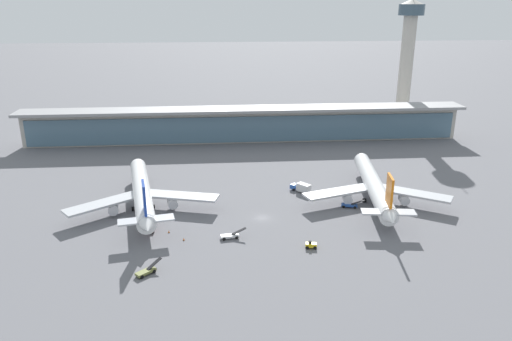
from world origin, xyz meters
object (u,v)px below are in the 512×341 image
Objects in this scene: airliner_left_stand at (142,193)px; service_truck_near_nose_blue at (302,187)px; airliner_centre_stand at (374,186)px; service_truck_under_wing_yellow at (311,245)px; service_truck_mid_apron_blue at (350,205)px; control_tower at (407,52)px; safety_cone_bravo at (184,239)px; service_truck_on_taxiway_red at (151,227)px; service_truck_at_far_stand_white at (231,236)px; safety_cone_alpha at (169,232)px; service_truck_by_tail_olive at (147,271)px.

service_truck_near_nose_blue is (49.91, 8.54, -3.22)m from airliner_left_stand.
airliner_centre_stand is (70.96, -0.19, 0.00)m from airliner_left_stand.
service_truck_near_nose_blue reaches higher than service_truck_under_wing_yellow.
service_truck_mid_apron_blue is 120.09m from control_tower.
control_tower is 161.03m from safety_cone_bravo.
control_tower is at bearing 61.15° from service_truck_under_wing_yellow.
airliner_centre_stand is 8.48× the size of service_truck_on_taxiway_red.
service_truck_at_far_stand_white is (21.62, -6.87, 0.00)m from service_truck_on_taxiway_red.
service_truck_mid_apron_blue is at bearing 13.38° from safety_cone_alpha.
control_tower is (65.58, 88.60, 33.62)m from service_truck_near_nose_blue.
service_truck_by_tail_olive is at bearing -85.55° from service_truck_on_taxiway_red.
service_truck_by_tail_olive reaches higher than service_truck_under_wing_yellow.
service_truck_near_nose_blue is 64.56m from service_truck_by_tail_olive.
safety_cone_bravo is (-32.38, 6.94, -0.56)m from service_truck_under_wing_yellow.
safety_cone_bravo is at bearing -158.88° from airliner_centre_stand.
airliner_left_stand is 70.96m from airliner_centre_stand.
airliner_centre_stand is at bearing 15.71° from safety_cone_alpha.
service_truck_near_nose_blue is 51.74m from service_truck_on_taxiway_red.
service_truck_at_far_stand_white is at bearing 0.45° from safety_cone_bravo.
service_truck_mid_apron_blue is 9.89× the size of safety_cone_bravo.
airliner_left_stand is 54.55m from service_truck_under_wing_yellow.
airliner_left_stand is 20.34m from safety_cone_alpha.
airliner_left_stand reaches higher than safety_cone_bravo.
service_truck_near_nose_blue is 1.02× the size of service_truck_mid_apron_blue.
airliner_centre_stand reaches higher than service_truck_by_tail_olive.
service_truck_near_nose_blue is at bearing 46.99° from service_truck_by_tail_olive.
service_truck_under_wing_yellow is 0.05× the size of control_tower.
control_tower is at bearing 51.09° from service_truck_by_tail_olive.
safety_cone_alpha is (-106.33, -114.71, -35.00)m from control_tower.
service_truck_under_wing_yellow is 0.52× the size of service_truck_by_tail_olive.
control_tower is (115.49, 97.14, 30.40)m from airliner_left_stand.
safety_cone_bravo is at bearing -160.33° from service_truck_mid_apron_blue.
control_tower is 160.27m from safety_cone_alpha.
service_truck_on_taxiway_red is 0.11× the size of control_tower.
airliner_left_stand is 8.42× the size of service_truck_at_far_stand_white.
service_truck_on_taxiway_red is at bearing 162.38° from service_truck_at_far_stand_white.
service_truck_under_wing_yellow is at bearing -17.82° from safety_cone_alpha.
service_truck_by_tail_olive is (-56.54, -33.76, 0.00)m from service_truck_mid_apron_blue.
service_truck_mid_apron_blue reaches higher than safety_cone_alpha.
airliner_centre_stand is at bearing 12.85° from service_truck_on_taxiway_red.
service_truck_by_tail_olive is 8.52× the size of safety_cone_bravo.
airliner_centre_stand is at bearing -22.52° from service_truck_near_nose_blue.
airliner_left_stand is at bearing 139.04° from service_truck_at_far_stand_white.
service_truck_by_tail_olive is (-39.94, -9.31, -0.07)m from service_truck_under_wing_yellow.
service_truck_under_wing_yellow is at bearing -124.18° from service_truck_mid_apron_blue.
service_truck_at_far_stand_white is (-45.27, -22.12, -4.11)m from airliner_centre_stand.
service_truck_mid_apron_blue is 1.00× the size of service_truck_on_taxiway_red.
airliner_left_stand is at bearing 117.56° from safety_cone_alpha.
service_truck_mid_apron_blue is (-8.55, -4.71, -4.11)m from airliner_centre_stand.
service_truck_near_nose_blue is 38.12m from service_truck_under_wing_yellow.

